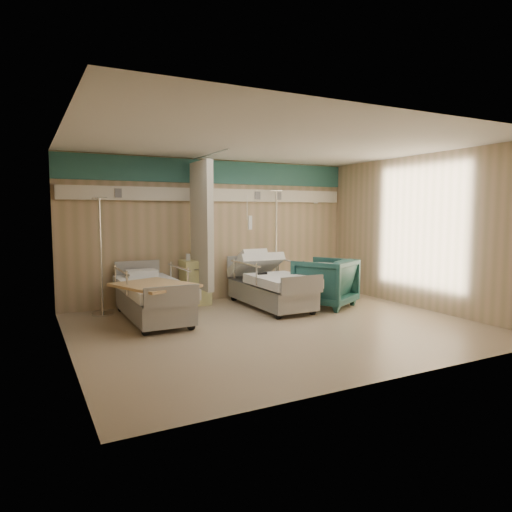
# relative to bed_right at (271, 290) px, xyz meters

# --- Properties ---
(ground) EXTENTS (6.00, 5.00, 0.00)m
(ground) POSITION_rel_bed_right_xyz_m (-0.60, -1.30, -0.32)
(ground) COLOR gray
(ground) RESTS_ON ground
(room_walls) EXTENTS (6.04, 5.04, 2.82)m
(room_walls) POSITION_rel_bed_right_xyz_m (-0.63, -1.05, 1.55)
(room_walls) COLOR tan
(room_walls) RESTS_ON ground
(bed_right) EXTENTS (1.00, 2.16, 0.63)m
(bed_right) POSITION_rel_bed_right_xyz_m (0.00, 0.00, 0.00)
(bed_right) COLOR silver
(bed_right) RESTS_ON ground
(bed_left) EXTENTS (1.00, 2.16, 0.63)m
(bed_left) POSITION_rel_bed_right_xyz_m (-2.20, 0.00, 0.00)
(bed_left) COLOR silver
(bed_left) RESTS_ON ground
(bedside_cabinet) EXTENTS (0.50, 0.48, 0.85)m
(bedside_cabinet) POSITION_rel_bed_right_xyz_m (-1.15, 0.90, 0.11)
(bedside_cabinet) COLOR #CECC80
(bedside_cabinet) RESTS_ON ground
(visitor_armchair) EXTENTS (1.33, 1.34, 0.91)m
(visitor_armchair) POSITION_rel_bed_right_xyz_m (0.93, -0.41, 0.14)
(visitor_armchair) COLOR #1E4B47
(visitor_armchair) RESTS_ON ground
(waffle_blanket) EXTENTS (0.79, 0.77, 0.07)m
(waffle_blanket) POSITION_rel_bed_right_xyz_m (0.90, -0.46, 0.63)
(waffle_blanket) COLOR white
(waffle_blanket) RESTS_ON visitor_armchair
(iv_stand_right) EXTENTS (0.40, 0.40, 2.22)m
(iv_stand_right) POSITION_rel_bed_right_xyz_m (0.67, 0.97, 0.14)
(iv_stand_right) COLOR silver
(iv_stand_right) RESTS_ON ground
(iv_stand_left) EXTENTS (0.36, 0.36, 2.01)m
(iv_stand_left) POSITION_rel_bed_right_xyz_m (-2.88, 0.77, 0.10)
(iv_stand_left) COLOR silver
(iv_stand_left) RESTS_ON ground
(call_remote) EXTENTS (0.18, 0.08, 0.04)m
(call_remote) POSITION_rel_bed_right_xyz_m (-0.19, -0.03, 0.33)
(call_remote) COLOR black
(call_remote) RESTS_ON bed_right
(tan_blanket) EXTENTS (1.29, 1.43, 0.04)m
(tan_blanket) POSITION_rel_bed_right_xyz_m (-2.29, -0.46, 0.34)
(tan_blanket) COLOR tan
(tan_blanket) RESTS_ON bed_left
(toiletry_bag) EXTENTS (0.24, 0.19, 0.12)m
(toiletry_bag) POSITION_rel_bed_right_xyz_m (-1.02, 0.81, 0.59)
(toiletry_bag) COLOR black
(toiletry_bag) RESTS_ON bedside_cabinet
(white_cup) EXTENTS (0.10, 0.10, 0.12)m
(white_cup) POSITION_rel_bed_right_xyz_m (-1.27, 0.94, 0.60)
(white_cup) COLOR white
(white_cup) RESTS_ON bedside_cabinet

